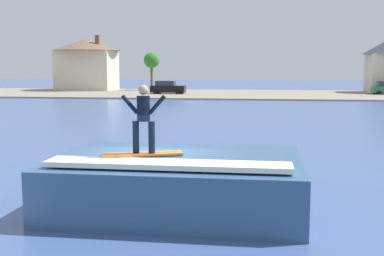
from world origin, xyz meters
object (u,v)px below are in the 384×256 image
at_px(surfboard, 142,154).
at_px(tree_tall_bare, 152,61).
at_px(car_near_shore, 167,88).
at_px(wave_crest, 178,181).
at_px(house_with_chimney, 87,61).
at_px(surfer, 144,115).

relative_size(surfboard, tree_tall_bare, 0.34).
bearing_deg(car_near_shore, wave_crest, -78.76).
height_order(surfboard, house_with_chimney, house_with_chimney).
bearing_deg(house_with_chimney, surfboard, -68.78).
height_order(car_near_shore, tree_tall_bare, tree_tall_bare).
relative_size(surfboard, surfer, 1.20).
bearing_deg(wave_crest, house_with_chimney, 112.08).
bearing_deg(car_near_shore, surfer, -79.68).
height_order(surfer, tree_tall_bare, tree_tall_bare).
bearing_deg(house_with_chimney, car_near_shore, -33.16).
height_order(wave_crest, house_with_chimney, house_with_chimney).
relative_size(surfboard, car_near_shore, 0.44).
bearing_deg(car_near_shore, tree_tall_bare, 114.31).
bearing_deg(tree_tall_bare, house_with_chimney, 179.82).
bearing_deg(surfer, tree_tall_bare, 102.59).
xyz_separation_m(surfer, car_near_shore, (-9.54, 52.35, -1.54)).
bearing_deg(wave_crest, tree_tall_bare, 103.38).
bearing_deg(wave_crest, car_near_shore, 101.24).
bearing_deg(surfer, house_with_chimney, 111.26).
xyz_separation_m(surfboard, house_with_chimney, (-24.01, 61.84, 3.02)).
bearing_deg(wave_crest, surfboard, -136.15).
bearing_deg(tree_tall_bare, wave_crest, -76.62).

